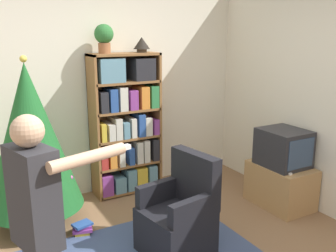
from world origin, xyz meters
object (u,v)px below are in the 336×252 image
Objects in this scene: christmas_tree at (31,138)px; television at (283,148)px; standing_person at (38,223)px; potted_plant at (104,36)px; armchair at (179,219)px; bookshelf at (126,125)px; table_lamp at (142,44)px.

television is at bearing -19.35° from christmas_tree.
standing_person is 2.63m from potted_plant.
television is at bearing 89.91° from armchair.
bookshelf is 1.88m from television.
bookshelf is at bearing -2.56° from potted_plant.
standing_person is (-2.84, -0.85, 0.22)m from television.
potted_plant is (-0.24, 0.01, 1.06)m from bookshelf.
television is 0.33× the size of standing_person.
potted_plant reaches higher than bookshelf.
potted_plant is at bearing 133.59° from standing_person.
television is 2.06m from table_lamp.
standing_person is at bearing -98.54° from christmas_tree.
potted_plant is at bearing 175.35° from armchair.
standing_person reaches higher than armchair.
bookshelf is 1.12× the size of standing_person.
potted_plant is at bearing 20.67° from christmas_tree.
christmas_tree is at bearing -163.75° from bookshelf.
christmas_tree is at bearing 154.80° from standing_person.
table_lamp is (-1.16, 1.26, 1.14)m from television.
television is at bearing -37.62° from potted_plant.
armchair is (-1.52, -0.24, -0.38)m from television.
bookshelf is at bearing 138.16° from television.
armchair is at bearing 98.28° from standing_person.
christmas_tree reaches higher than armchair.
standing_person is (-1.31, -0.61, 0.60)m from armchair.
bookshelf is 1.00m from table_lamp.
bookshelf is 5.30× the size of potted_plant.
television is 2.57× the size of table_lamp.
potted_plant reaches higher than standing_person.
television is 0.29× the size of christmas_tree.
bookshelf is 3.39× the size of television.
armchair is 2.16m from table_lamp.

